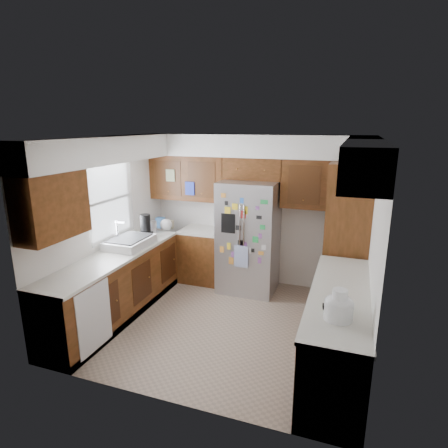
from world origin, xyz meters
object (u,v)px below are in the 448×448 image
(pantry, at_px, (347,236))
(fridge, at_px, (249,237))
(paper_towel, at_px, (339,305))
(rice_cooker, at_px, (339,307))

(pantry, bearing_deg, fridge, 177.94)
(paper_towel, bearing_deg, fridge, 123.04)
(pantry, relative_size, paper_towel, 7.15)
(rice_cooker, distance_m, paper_towel, 0.04)
(rice_cooker, relative_size, paper_towel, 0.91)
(pantry, relative_size, rice_cooker, 7.88)
(rice_cooker, bearing_deg, pantry, 89.98)
(fridge, bearing_deg, rice_cooker, -56.81)
(pantry, bearing_deg, rice_cooker, -90.02)
(pantry, height_order, rice_cooker, pantry)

